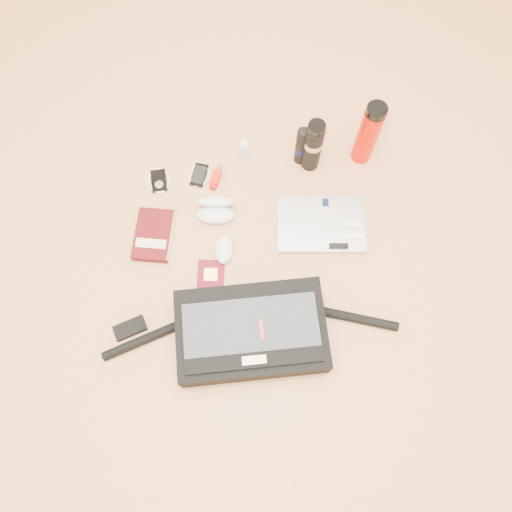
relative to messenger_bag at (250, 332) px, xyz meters
name	(u,v)px	position (x,y,z in m)	size (l,w,h in m)	color
ground	(260,278)	(0.04, 0.21, -0.06)	(4.00, 4.00, 0.00)	tan
messenger_bag	(250,332)	(0.00, 0.00, 0.00)	(1.01, 0.33, 0.14)	black
laptop	(321,224)	(0.27, 0.40, -0.05)	(0.33, 0.23, 0.03)	#A4A4A6
book	(154,235)	(-0.34, 0.38, -0.05)	(0.15, 0.21, 0.04)	#42080C
passport	(211,277)	(-0.14, 0.21, -0.06)	(0.10, 0.14, 0.01)	#510816
mouse	(224,250)	(-0.09, 0.31, -0.05)	(0.07, 0.11, 0.04)	silver
sunglasses_case	(216,208)	(-0.11, 0.47, -0.03)	(0.15, 0.12, 0.08)	silver
ipod	(159,181)	(-0.33, 0.61, -0.06)	(0.09, 0.10, 0.01)	black
phone	(199,175)	(-0.18, 0.63, -0.06)	(0.09, 0.11, 0.01)	black
inhaler	(216,177)	(-0.11, 0.61, -0.05)	(0.05, 0.11, 0.03)	red
spray_bottle	(245,151)	(0.00, 0.70, -0.01)	(0.03, 0.03, 0.12)	#B3D9EC
aerosol_can	(302,146)	(0.21, 0.68, 0.03)	(0.06, 0.06, 0.20)	black
thermos_black	(313,146)	(0.25, 0.66, 0.07)	(0.08, 0.08, 0.26)	black
thermos_red	(368,134)	(0.45, 0.69, 0.08)	(0.08, 0.08, 0.30)	#BE0B00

